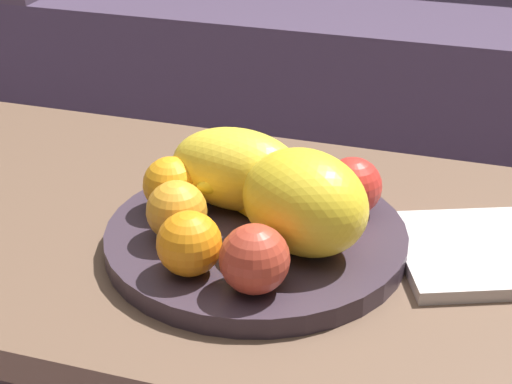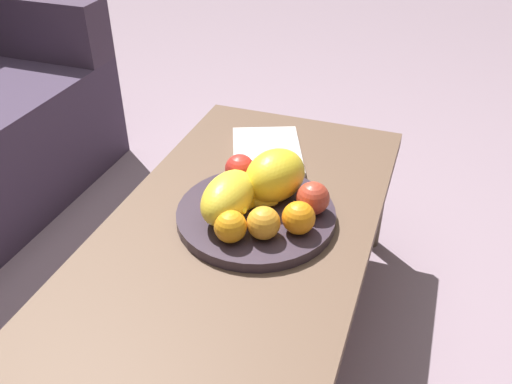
% 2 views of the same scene
% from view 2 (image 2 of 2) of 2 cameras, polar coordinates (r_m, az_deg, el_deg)
% --- Properties ---
extents(ground_plane, '(8.00, 8.00, 0.00)m').
position_cam_2_polar(ground_plane, '(1.48, -1.64, -15.53)').
color(ground_plane, gray).
extents(coffee_table, '(1.12, 0.58, 0.39)m').
position_cam_2_polar(coffee_table, '(1.24, -1.90, -5.24)').
color(coffee_table, brown).
rests_on(coffee_table, ground_plane).
extents(fruit_bowl, '(0.36, 0.36, 0.03)m').
position_cam_2_polar(fruit_bowl, '(1.22, 0.00, -2.41)').
color(fruit_bowl, '#382C37').
rests_on(fruit_bowl, coffee_table).
extents(melon_large_front, '(0.18, 0.11, 0.10)m').
position_cam_2_polar(melon_large_front, '(1.17, -2.93, -0.54)').
color(melon_large_front, yellow).
rests_on(melon_large_front, fruit_bowl).
extents(melon_smaller_beside, '(0.19, 0.17, 0.12)m').
position_cam_2_polar(melon_smaller_beside, '(1.23, 2.03, 1.74)').
color(melon_smaller_beside, yellow).
rests_on(melon_smaller_beside, fruit_bowl).
extents(orange_front, '(0.07, 0.07, 0.07)m').
position_cam_2_polar(orange_front, '(1.12, 0.80, -3.26)').
color(orange_front, orange).
rests_on(orange_front, fruit_bowl).
extents(orange_left, '(0.07, 0.07, 0.07)m').
position_cam_2_polar(orange_left, '(1.11, -2.71, -3.62)').
color(orange_left, orange).
rests_on(orange_left, fruit_bowl).
extents(orange_right, '(0.07, 0.07, 0.07)m').
position_cam_2_polar(orange_right, '(1.13, 4.44, -2.82)').
color(orange_right, orange).
rests_on(orange_right, fruit_bowl).
extents(apple_front, '(0.07, 0.07, 0.07)m').
position_cam_2_polar(apple_front, '(1.29, -1.71, 2.44)').
color(apple_front, red).
rests_on(apple_front, fruit_bowl).
extents(apple_left, '(0.07, 0.07, 0.07)m').
position_cam_2_polar(apple_left, '(1.20, 5.98, -0.66)').
color(apple_left, '#B33B28').
rests_on(apple_left, fruit_bowl).
extents(banana_bunch, '(0.17, 0.15, 0.06)m').
position_cam_2_polar(banana_bunch, '(1.21, -1.54, -0.56)').
color(banana_bunch, yellow).
rests_on(banana_bunch, fruit_bowl).
extents(magazine, '(0.30, 0.26, 0.02)m').
position_cam_2_polar(magazine, '(1.47, 1.14, 4.29)').
color(magazine, beige).
rests_on(magazine, coffee_table).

